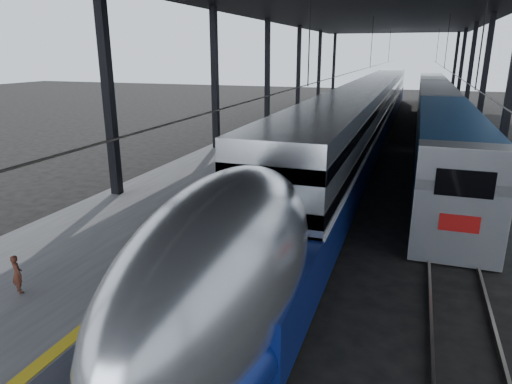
% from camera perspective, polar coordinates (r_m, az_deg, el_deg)
% --- Properties ---
extents(ground, '(160.00, 160.00, 0.00)m').
position_cam_1_polar(ground, '(13.08, -8.27, -12.99)').
color(ground, black).
rests_on(ground, ground).
extents(platform, '(6.00, 80.00, 1.00)m').
position_cam_1_polar(platform, '(31.84, 2.57, 6.15)').
color(platform, '#4C4C4F').
rests_on(platform, ground).
extents(yellow_strip, '(0.30, 80.00, 0.01)m').
position_cam_1_polar(yellow_strip, '(31.08, 7.57, 6.69)').
color(yellow_strip, gold).
rests_on(yellow_strip, platform).
extents(rails, '(6.52, 80.00, 0.16)m').
position_cam_1_polar(rails, '(30.67, 17.07, 4.19)').
color(rails, slate).
rests_on(rails, ground).
extents(canopy, '(18.00, 75.00, 9.47)m').
position_cam_1_polar(canopy, '(30.29, 13.38, 21.55)').
color(canopy, black).
rests_on(canopy, ground).
extents(tgv_train, '(3.05, 65.20, 4.37)m').
position_cam_1_polar(tgv_train, '(35.72, 13.71, 9.39)').
color(tgv_train, silver).
rests_on(tgv_train, ground).
extents(second_train, '(2.77, 56.05, 3.82)m').
position_cam_1_polar(second_train, '(41.93, 21.52, 9.61)').
color(second_train, navy).
rests_on(second_train, ground).
extents(child, '(0.41, 0.35, 0.95)m').
position_cam_1_polar(child, '(12.36, -27.70, -9.05)').
color(child, '#492318').
rests_on(child, platform).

